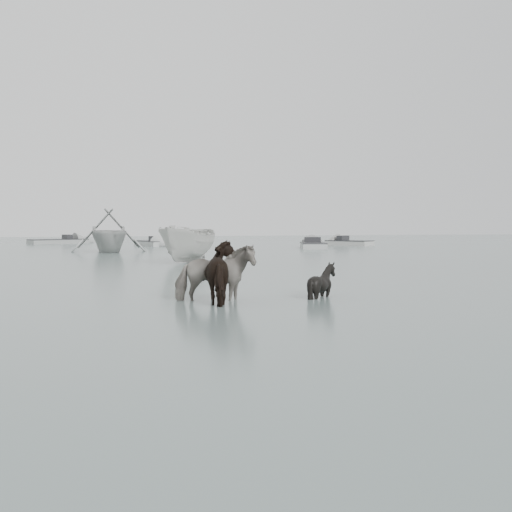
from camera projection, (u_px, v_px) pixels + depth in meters
name	position (u px, v px, depth m)	size (l,w,h in m)	color
ground	(349.00, 304.00, 13.81)	(140.00, 140.00, 0.00)	#576763
pony_pinto	(215.00, 267.00, 14.34)	(0.82, 1.80, 1.52)	black
pony_dark	(227.00, 266.00, 14.22)	(1.57, 1.34, 1.58)	black
pony_black	(322.00, 272.00, 15.13)	(0.95, 1.07, 1.17)	black
rowboat_trail	(109.00, 229.00, 38.00)	(4.46, 5.17, 2.72)	#AEB1AE
boat_small	(189.00, 242.00, 28.30)	(1.71, 4.55, 1.76)	beige
skiff_port	(313.00, 243.00, 43.89)	(5.31, 1.60, 0.75)	#A2A5A3
skiff_mid	(153.00, 241.00, 48.38)	(5.40, 1.60, 0.75)	#A5A7A5
skiff_star	(349.00, 240.00, 49.26)	(4.81, 1.60, 0.75)	#ADADA8
skiff_far	(58.00, 239.00, 53.20)	(6.59, 1.60, 0.75)	gray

